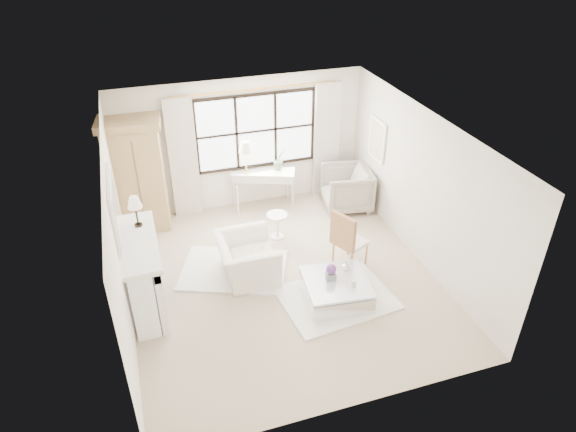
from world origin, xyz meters
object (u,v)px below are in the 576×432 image
armoire (137,175)px  club_armchair (247,258)px  console_table (263,188)px  coffee_table (336,290)px

armoire → club_armchair: (1.55, -2.17, -0.78)m
armoire → console_table: (2.47, 0.07, -0.74)m
armoire → club_armchair: armoire is taller
armoire → club_armchair: 2.78m
club_armchair → coffee_table: club_armchair is taller
coffee_table → console_table: bearing=101.2°
console_table → coffee_table: console_table is taller
console_table → club_armchair: console_table is taller
coffee_table → armoire: bearing=136.8°
armoire → console_table: bearing=8.6°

